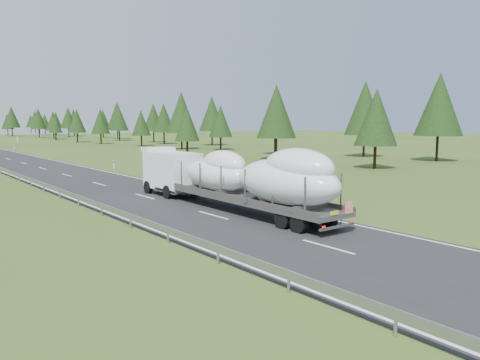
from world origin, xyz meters
TOP-DOWN VIEW (x-y plane):
  - ground at (0.00, 0.00)m, footprint 400.00×400.00m
  - highway_sign at (7.20, 80.00)m, footprint 0.08×0.90m
  - tree_line_right at (39.95, 90.94)m, footprint 27.93×269.19m
  - boat_truck at (2.07, 0.35)m, footprint 3.23×19.21m

SIDE VIEW (x-z plane):
  - ground at x=0.00m, z-range 0.00..0.00m
  - highway_sign at x=7.20m, z-range 0.51..3.11m
  - boat_truck at x=2.07m, z-range 0.12..4.32m
  - tree_line_right at x=39.95m, z-range 0.50..12.96m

